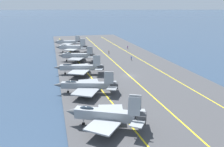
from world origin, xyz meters
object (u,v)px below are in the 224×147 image
Objects in this scene: parked_jet_third at (87,85)px; parked_jet_seventh at (68,42)px; parked_jet_fourth at (80,67)px; crew_purple_vest at (128,47)px; crew_brown_vest at (109,52)px; parked_jet_second at (106,115)px; parked_jet_sixth at (72,47)px; crew_blue_vest at (131,58)px; parked_jet_fifth at (77,56)px.

parked_jet_third is 1.09× the size of parked_jet_seventh.
crew_purple_vest is at bearing -36.54° from parked_jet_fourth.
parked_jet_seventh is 9.02× the size of crew_brown_vest.
parked_jet_second is 0.99× the size of parked_jet_sixth.
parked_jet_fourth reaches higher than parked_jet_third.
parked_jet_fifth is at bearing 80.96° from crew_blue_vest.
parked_jet_sixth is at bearing 44.12° from crew_blue_vest.
parked_jet_fourth reaches higher than crew_blue_vest.
crew_purple_vest is at bearing -118.49° from parked_jet_seventh.
crew_brown_vest is (-8.08, -16.49, -1.61)m from parked_jet_sixth.
crew_blue_vest is 25.94m from crew_purple_vest.
crew_purple_vest is at bearing -20.80° from parked_jet_second.
parked_jet_seventh is (17.92, 0.49, -0.20)m from parked_jet_sixth.
parked_jet_sixth is (75.61, -0.40, -0.13)m from parked_jet_second.
parked_jet_second is at bearing -177.81° from parked_jet_third.
parked_jet_fifth reaches higher than crew_brown_vest.
parked_jet_fifth is (18.69, -1.12, 0.11)m from parked_jet_fourth.
parked_jet_seventh is at bearing 0.05° from parked_jet_second.
crew_brown_vest is (15.13, 6.02, 0.01)m from crew_blue_vest.
parked_jet_fourth is 27.83m from crew_blue_vest.
parked_jet_sixth is (38.37, -0.80, 0.24)m from parked_jet_fourth.
parked_jet_second is 0.99× the size of parked_jet_seventh.
crew_blue_vest is 0.97× the size of crew_purple_vest.
crew_blue_vest is 16.28m from crew_brown_vest.
parked_jet_seventh is 8.79× the size of crew_purple_vest.
parked_jet_third is at bearing 178.94° from parked_jet_fourth.
parked_jet_sixth reaches higher than crew_brown_vest.
parked_jet_second reaches higher than parked_jet_fifth.
crew_blue_vest is at bearing -56.95° from parked_jet_fourth.
parked_jet_third is at bearing 177.74° from parked_jet_fifth.
parked_jet_second reaches higher than crew_purple_vest.
parked_jet_second is 1.01× the size of parked_jet_fifth.
crew_brown_vest is at bearing -116.12° from parked_jet_sixth.
crew_blue_vest is at bearing -158.30° from crew_brown_vest.
parked_jet_second is 37.24m from parked_jet_fourth.
parked_jet_third is 51.58m from crew_brown_vest.
parked_jet_seventh is at bearing -0.49° from parked_jet_third.
parked_jet_fourth is at bearing 179.69° from parked_jet_seventh.
parked_jet_fifth is 19.94m from crew_brown_vest.
parked_jet_sixth is 18.43m from crew_brown_vest.
parked_jet_sixth is 29.15m from crew_purple_vest.
parked_jet_third is 9.57× the size of crew_purple_vest.
parked_jet_sixth is at bearing 63.88° from crew_brown_vest.
parked_jet_seventh is at bearing 61.51° from crew_purple_vest.
parked_jet_seventh reaches higher than crew_purple_vest.
crew_purple_vest is at bearing -27.31° from parked_jet_third.
parked_jet_fifth is 22.51m from crew_blue_vest.
parked_jet_third is 40.88m from crew_blue_vest.
parked_jet_fifth is at bearing -179.05° from parked_jet_sixth.
parked_jet_fifth is 8.87× the size of crew_blue_vest.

